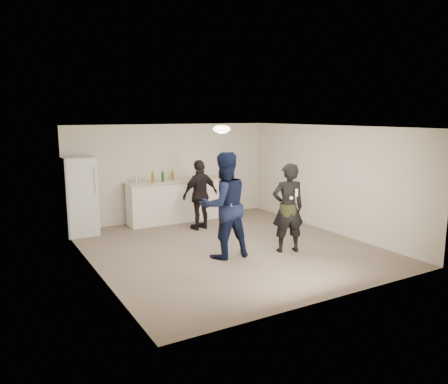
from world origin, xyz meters
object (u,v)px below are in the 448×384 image
fridge (79,196)px  shaker (136,179)px  counter (178,201)px  spectator (200,195)px  woman (288,208)px  man (224,205)px

fridge → shaker: (1.41, 0.14, 0.28)m
fridge → counter: bearing=1.6°
fridge → shaker: 1.44m
counter → shaker: size_ratio=15.29×
fridge → spectator: fridge is taller
fridge → shaker: fridge is taller
woman → spectator: (-0.72, 2.45, -0.06)m
woman → spectator: size_ratio=1.07×
fridge → man: size_ratio=0.88×
fridge → man: (2.06, -3.07, 0.13)m
fridge → man: bearing=-56.1°
counter → woman: 3.60m
counter → man: 3.20m
fridge → woman: (3.34, -3.40, 0.00)m
spectator → shaker: bearing=-51.7°
man → counter: bearing=-94.5°
counter → woman: (0.87, -3.47, 0.38)m
counter → man: (-0.41, -3.14, 0.50)m
woman → shaker: bearing=-43.7°
spectator → man: bearing=65.4°
woman → spectator: woman is taller
shaker → man: man is taller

